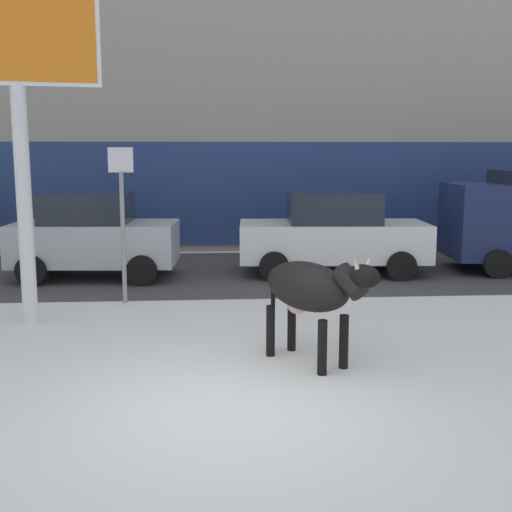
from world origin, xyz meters
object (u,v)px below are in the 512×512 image
(billboard, at_px, (15,47))
(pedestrian_by_cars, at_px, (26,221))
(pedestrian_near_billboard, at_px, (297,219))
(street_sign, at_px, (122,212))
(car_silver_hatchback, at_px, (94,236))
(car_white_sedan, at_px, (333,234))
(cow_black, at_px, (311,289))

(billboard, relative_size, pedestrian_by_cars, 3.21)
(billboard, bearing_deg, pedestrian_by_cars, 105.41)
(pedestrian_near_billboard, distance_m, street_sign, 7.36)
(car_silver_hatchback, bearing_deg, billboard, -95.84)
(car_white_sedan, distance_m, pedestrian_near_billboard, 3.53)
(billboard, relative_size, pedestrian_near_billboard, 3.21)
(cow_black, xyz_separation_m, street_sign, (-2.86, 3.63, 0.68))
(billboard, height_order, pedestrian_by_cars, billboard)
(cow_black, height_order, pedestrian_near_billboard, pedestrian_near_billboard)
(car_silver_hatchback, bearing_deg, car_white_sedan, 1.81)
(pedestrian_by_cars, relative_size, street_sign, 0.61)
(street_sign, bearing_deg, car_silver_hatchback, 111.44)
(pedestrian_near_billboard, height_order, street_sign, street_sign)
(cow_black, bearing_deg, car_silver_hatchback, 122.14)
(street_sign, bearing_deg, pedestrian_by_cars, 119.02)
(cow_black, height_order, car_white_sedan, car_white_sedan)
(car_silver_hatchback, bearing_deg, street_sign, -68.56)
(cow_black, height_order, billboard, billboard)
(billboard, xyz_separation_m, car_silver_hatchback, (0.39, 3.77, -3.39))
(billboard, height_order, car_silver_hatchback, billboard)
(billboard, distance_m, pedestrian_near_billboard, 9.79)
(car_silver_hatchback, bearing_deg, pedestrian_near_billboard, 36.58)
(pedestrian_by_cars, bearing_deg, car_silver_hatchback, -56.46)
(cow_black, xyz_separation_m, car_silver_hatchback, (-3.82, 6.08, -0.07))
(street_sign, bearing_deg, billboard, -135.74)
(car_silver_hatchback, height_order, street_sign, street_sign)
(billboard, xyz_separation_m, car_white_sedan, (5.69, 3.94, -3.41))
(pedestrian_near_billboard, height_order, pedestrian_by_cars, same)
(cow_black, height_order, pedestrian_by_cars, pedestrian_by_cars)
(pedestrian_near_billboard, bearing_deg, car_silver_hatchback, -143.42)
(cow_black, distance_m, car_silver_hatchback, 7.18)
(car_silver_hatchback, relative_size, street_sign, 1.28)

